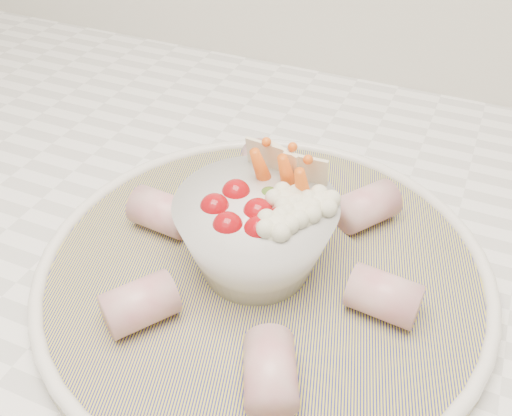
% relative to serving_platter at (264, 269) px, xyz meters
% --- Properties ---
extents(serving_platter, '(0.48, 0.48, 0.02)m').
position_rel_serving_platter_xyz_m(serving_platter, '(0.00, 0.00, 0.00)').
color(serving_platter, navy).
rests_on(serving_platter, kitchen_counter).
extents(veggie_bowl, '(0.13, 0.13, 0.10)m').
position_rel_serving_platter_xyz_m(veggie_bowl, '(-0.00, -0.00, 0.04)').
color(veggie_bowl, silver).
rests_on(veggie_bowl, serving_platter).
extents(cured_meat_rolls, '(0.27, 0.28, 0.04)m').
position_rel_serving_platter_xyz_m(cured_meat_rolls, '(-0.00, 0.00, 0.02)').
color(cured_meat_rolls, '#B75361').
rests_on(cured_meat_rolls, serving_platter).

